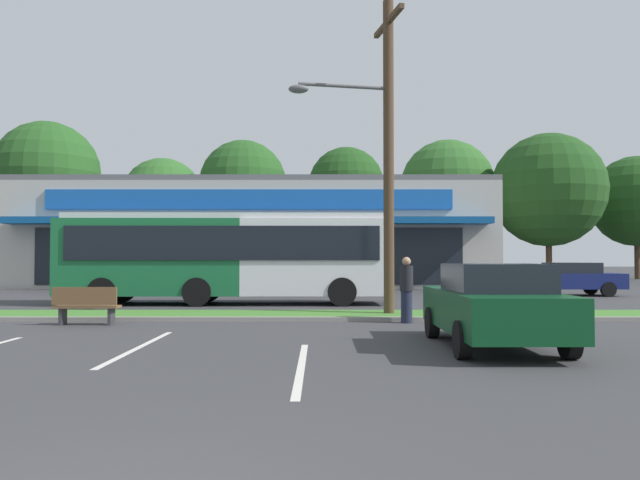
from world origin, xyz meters
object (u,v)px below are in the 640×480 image
object	(u,v)px
bus_stop_bench	(84,305)
pedestrian_near_bench	(405,290)
city_bus	(226,255)
car_3	(491,305)
utility_pole	(382,146)
car_4	(566,278)
car_0	(263,279)

from	to	relation	value
bus_stop_bench	pedestrian_near_bench	distance (m)	8.08
city_bus	car_3	world-z (taller)	city_bus
utility_pole	bus_stop_bench	world-z (taller)	utility_pole
city_bus	pedestrian_near_bench	size ratio (longest dim) A/B	7.00
city_bus	bus_stop_bench	bearing A→B (deg)	-109.83
utility_pole	car_4	distance (m)	14.38
bus_stop_bench	utility_pole	bearing A→B (deg)	-164.76
utility_pole	car_0	xyz separation A→B (m)	(-4.26, 10.61, -4.13)
car_4	pedestrian_near_bench	xyz separation A→B (m)	(-8.77, -11.82, 0.09)
car_4	utility_pole	bearing A→B (deg)	48.11
utility_pole	bus_stop_bench	distance (m)	9.02
car_4	pedestrian_near_bench	size ratio (longest dim) A/B	2.75
utility_pole	car_4	world-z (taller)	utility_pole
utility_pole	car_4	xyz separation A→B (m)	(9.20, 10.26, -4.09)
car_3	pedestrian_near_bench	size ratio (longest dim) A/B	2.68
car_4	pedestrian_near_bench	world-z (taller)	pedestrian_near_bench
city_bus	bus_stop_bench	world-z (taller)	city_bus
city_bus	bus_stop_bench	xyz separation A→B (m)	(-2.46, -7.20, -1.26)
utility_pole	car_3	size ratio (longest dim) A/B	1.99
city_bus	bus_stop_bench	size ratio (longest dim) A/B	7.41
bus_stop_bench	car_4	world-z (taller)	car_4
pedestrian_near_bench	bus_stop_bench	bearing A→B (deg)	-116.71
car_4	car_3	bearing A→B (deg)	64.53
car_0	pedestrian_near_bench	size ratio (longest dim) A/B	2.79
city_bus	car_0	size ratio (longest dim) A/B	2.51
city_bus	utility_pole	bearing A→B (deg)	-45.68
city_bus	car_3	bearing A→B (deg)	-60.36
car_4	city_bus	bearing A→B (deg)	19.69
car_4	pedestrian_near_bench	distance (m)	14.72
utility_pole	city_bus	bearing A→B (deg)	135.27
car_0	car_4	world-z (taller)	car_4
bus_stop_bench	car_3	xyz separation A→B (m)	(9.06, -3.97, 0.30)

